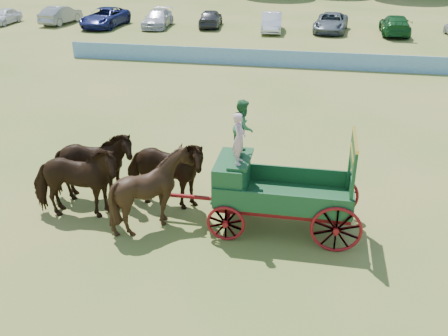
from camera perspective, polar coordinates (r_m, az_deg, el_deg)
ground at (r=15.68m, az=0.82°, el=-4.78°), size 160.00×160.00×0.00m
horse_lead_left at (r=15.37m, az=-16.63°, el=-1.61°), size 2.96×1.68×2.37m
horse_lead_right at (r=16.24m, az=-14.96°, el=0.14°), size 3.04×1.96×2.37m
horse_wheel_left at (r=14.48m, az=-8.10°, el=-2.47°), size 2.23×2.00×2.37m
horse_wheel_right at (r=15.40m, az=-6.84°, el=-0.57°), size 2.91×1.53×2.37m
farm_dray at (r=14.19m, az=3.96°, el=-0.86°), size 6.00×2.00×3.73m
sponsor_banner at (r=32.35m, az=4.68°, el=12.42°), size 26.00×0.08×1.05m
parked_cars at (r=44.68m, az=-0.54°, el=16.54°), size 41.25×7.19×1.62m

